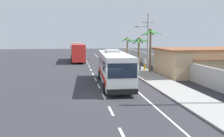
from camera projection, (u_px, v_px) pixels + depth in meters
name	position (u px, v px, depth m)	size (l,w,h in m)	color
ground_plane	(104.00, 96.00, 19.75)	(160.00, 160.00, 0.00)	#303035
sidewalk_kerb	(146.00, 75.00, 30.58)	(3.20, 90.00, 0.14)	#999993
lane_markings	(105.00, 71.00, 34.39)	(3.41, 71.00, 0.01)	white
boundary_wall	(163.00, 63.00, 34.95)	(0.24, 60.00, 2.04)	#B2B2AD
coach_bus_foreground	(114.00, 67.00, 24.32)	(3.40, 11.71, 3.57)	silver
coach_bus_far_lane	(78.00, 52.00, 47.32)	(3.07, 11.95, 3.79)	red
motorcycle_beside_bus	(124.00, 68.00, 32.93)	(0.56, 1.96, 1.62)	black
pedestrian_near_kerb	(145.00, 64.00, 34.30)	(0.36, 0.36, 1.67)	gold
pedestrian_midwalk	(125.00, 60.00, 40.06)	(0.36, 0.36, 1.63)	#2D7A47
utility_pole_mid	(147.00, 40.00, 35.28)	(3.03, 0.24, 8.38)	#9E9E99
palm_nearest	(151.00, 40.00, 32.03)	(2.91, 3.15, 6.07)	brown
palm_second	(127.00, 43.00, 50.90)	(3.08, 3.12, 4.84)	brown
palm_third	(139.00, 46.00, 39.54)	(4.02, 3.66, 4.90)	brown
roadside_building	(215.00, 61.00, 30.82)	(15.27, 8.17, 3.50)	tan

